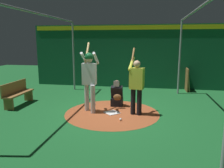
# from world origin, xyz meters

# --- Properties ---
(ground_plane) EXTENTS (25.46, 25.46, 0.00)m
(ground_plane) POSITION_xyz_m (0.00, 0.00, 0.00)
(ground_plane) COLOR #195B28
(dirt_circle) EXTENTS (3.01, 3.01, 0.01)m
(dirt_circle) POSITION_xyz_m (0.00, 0.00, 0.00)
(dirt_circle) COLOR #9E4C28
(dirt_circle) RESTS_ON ground
(home_plate) EXTENTS (0.59, 0.59, 0.01)m
(home_plate) POSITION_xyz_m (0.00, 0.00, 0.01)
(home_plate) COLOR white
(home_plate) RESTS_ON dirt_circle
(batter) EXTENTS (0.68, 0.49, 2.24)m
(batter) POSITION_xyz_m (-0.02, -0.74, 1.19)
(batter) COLOR #BCBCC0
(batter) RESTS_ON ground
(catcher) EXTENTS (0.58, 0.40, 0.94)m
(catcher) POSITION_xyz_m (-0.80, 0.04, 0.37)
(catcher) COLOR black
(catcher) RESTS_ON ground
(visitor) EXTENTS (0.60, 0.51, 2.07)m
(visitor) POSITION_xyz_m (0.01, 0.76, 0.99)
(visitor) COLOR black
(visitor) RESTS_ON ground
(back_wall) EXTENTS (0.22, 9.46, 3.06)m
(back_wall) POSITION_xyz_m (-4.21, 0.00, 1.54)
(back_wall) COLOR #145133
(back_wall) RESTS_ON ground
(cage_frame) EXTENTS (6.43, 4.85, 3.16)m
(cage_frame) POSITION_xyz_m (0.00, 0.00, 2.25)
(cage_frame) COLOR gray
(cage_frame) RESTS_ON ground
(bat_rack) EXTENTS (1.06, 0.18, 1.05)m
(bat_rack) POSITION_xyz_m (-3.96, 2.85, 0.49)
(bat_rack) COLOR olive
(bat_rack) RESTS_ON ground
(bench) EXTENTS (1.46, 0.36, 0.85)m
(bench) POSITION_xyz_m (-0.30, -3.50, 0.43)
(bench) COLOR olive
(bench) RESTS_ON ground
(baseball_0) EXTENTS (0.07, 0.07, 0.07)m
(baseball_0) POSITION_xyz_m (0.66, 0.37, 0.04)
(baseball_0) COLOR white
(baseball_0) RESTS_ON dirt_circle
(baseball_1) EXTENTS (0.07, 0.07, 0.07)m
(baseball_1) POSITION_xyz_m (-0.20, 0.90, 0.04)
(baseball_1) COLOR white
(baseball_1) RESTS_ON dirt_circle
(baseball_2) EXTENTS (0.07, 0.07, 0.07)m
(baseball_2) POSITION_xyz_m (-0.85, -0.79, 0.04)
(baseball_2) COLOR white
(baseball_2) RESTS_ON dirt_circle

